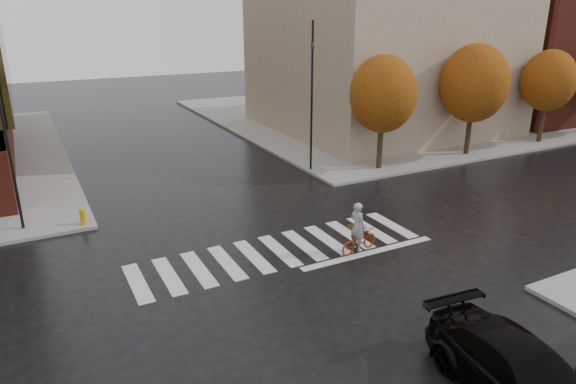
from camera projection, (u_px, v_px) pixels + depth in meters
The scene contains 14 objects.
ground at pixel (285, 256), 19.72m from camera, with size 120.00×120.00×0.00m, color black.
sidewalk_ne at pixel (385, 114), 46.38m from camera, with size 30.00×30.00×0.15m, color gray.
crosswalk at pixel (279, 250), 20.13m from camera, with size 12.00×3.00×0.01m, color silver.
building_ne_tan at pixel (383, 7), 38.26m from camera, with size 16.00×16.00×18.00m, color gray.
building_ne_brick at pixel (535, 31), 45.06m from camera, with size 14.00×14.00×14.00m, color maroon.
tree_ne_a at pixel (383, 94), 28.76m from camera, with size 3.80×3.80×6.50m.
tree_ne_b at pixel (474, 84), 31.76m from camera, with size 4.20×4.20×6.89m.
tree_ne_c at pixel (549, 81), 34.89m from camera, with size 3.60×3.60×6.31m.
sedan at pixel (522, 376), 12.04m from camera, with size 2.21×5.43×1.57m, color black.
cyclist at pixel (358, 235), 19.81m from camera, with size 1.90×0.99×2.06m.
traffic_light_nw at pixel (5, 128), 20.40m from camera, with size 0.22×0.20×7.55m.
traffic_light_ne at pixel (312, 85), 28.31m from camera, with size 0.18×0.21×8.28m.
fire_hydrant at pixel (83, 215), 22.13m from camera, with size 0.26×0.26×0.73m.
manhole at pixel (354, 227), 22.33m from camera, with size 0.64×0.64×0.01m, color #452E18.
Camera 1 is at (-8.11, -15.80, 8.91)m, focal length 32.00 mm.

